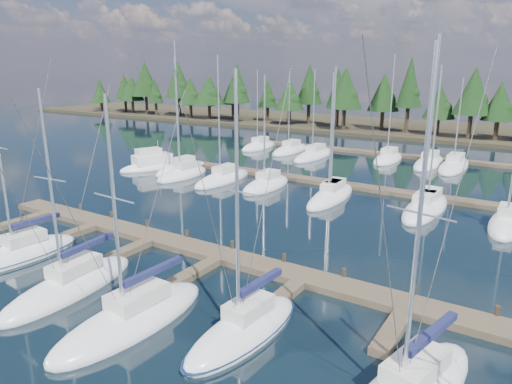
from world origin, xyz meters
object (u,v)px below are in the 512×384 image
Objects in this scene: front_sailboat_4 at (244,330)px; front_sailboat_1 at (21,254)px; main_dock at (218,259)px; front_sailboat_2 at (70,286)px; motor_yacht_left at (152,165)px; front_sailboat_3 at (132,319)px.

front_sailboat_1 is at bearing -178.42° from front_sailboat_4.
front_sailboat_2 is at bearing -120.94° from main_dock.
front_sailboat_4 is 1.45× the size of motor_yacht_left.
front_sailboat_1 is (-11.33, -6.51, 0.09)m from main_dock.
main_dock is at bearing 29.89° from front_sailboat_1.
front_sailboat_4 is 38.72m from motor_yacht_left.
motor_yacht_left is at bearing 133.52° from front_sailboat_3.
front_sailboat_2 is 1.35× the size of motor_yacht_left.
front_sailboat_2 is at bearing -52.99° from motor_yacht_left.
front_sailboat_4 is at bearing -38.74° from motor_yacht_left.
front_sailboat_1 is 12.42m from front_sailboat_3.
front_sailboat_1 is at bearing 172.41° from front_sailboat_3.
front_sailboat_2 is at bearing -171.53° from front_sailboat_4.
front_sailboat_1 is 1.14× the size of front_sailboat_3.
front_sailboat_4 is (5.18, 2.12, 0.02)m from front_sailboat_3.
main_dock is at bearing -37.13° from motor_yacht_left.
front_sailboat_1 is at bearing -150.11° from main_dock.
motor_yacht_left is (-19.47, 25.83, 0.19)m from front_sailboat_2.
front_sailboat_2 is 0.93× the size of front_sailboat_4.
front_sailboat_3 reaches higher than motor_yacht_left.
main_dock is 4.95× the size of motor_yacht_left.
front_sailboat_3 is 0.92× the size of front_sailboat_4.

